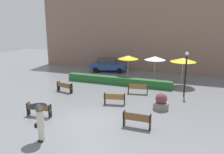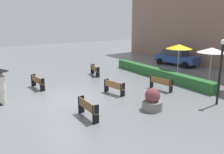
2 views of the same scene
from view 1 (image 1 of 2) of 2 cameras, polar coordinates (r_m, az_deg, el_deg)
ground_plane at (r=14.63m, az=-6.02°, el=-10.48°), size 60.00×60.00×0.00m
bench_far_left at (r=20.23m, az=-11.77°, el=-2.32°), size 1.64×0.64×0.83m
bench_mid_center at (r=16.85m, az=0.64°, el=-5.26°), size 1.60×0.67×0.85m
bench_back_row at (r=19.41m, az=6.44°, el=-2.73°), size 1.73×0.59×0.85m
bench_near_right at (r=13.38m, az=6.19°, el=-10.35°), size 1.66×0.33×0.90m
bench_near_left at (r=15.52m, az=-17.78°, el=-7.56°), size 1.71×0.49×0.86m
pedestrian_with_umbrella at (r=12.25m, az=-17.60°, el=-9.46°), size 0.91×0.91×2.04m
planter_pot at (r=16.33m, az=12.09°, el=-6.20°), size 1.07×1.07×1.19m
lamp_post at (r=19.25m, az=17.88°, el=1.85°), size 0.28×0.28×3.63m
patio_umbrella_yellow at (r=23.00m, az=4.04°, el=4.91°), size 2.04×2.04×2.66m
patio_umbrella_white at (r=22.97m, az=10.65°, el=4.63°), size 2.08×2.08×2.63m
patio_umbrella_yellow_far at (r=22.38m, az=17.25°, el=4.08°), size 2.39×2.39×2.66m
hedge_strip at (r=22.20m, az=1.39°, el=-0.95°), size 10.44×0.70×0.73m
building_facade at (r=28.55m, az=8.51°, el=12.60°), size 28.00×1.20×11.02m
parked_car at (r=27.89m, az=-0.98°, el=3.02°), size 4.48×2.70×1.57m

